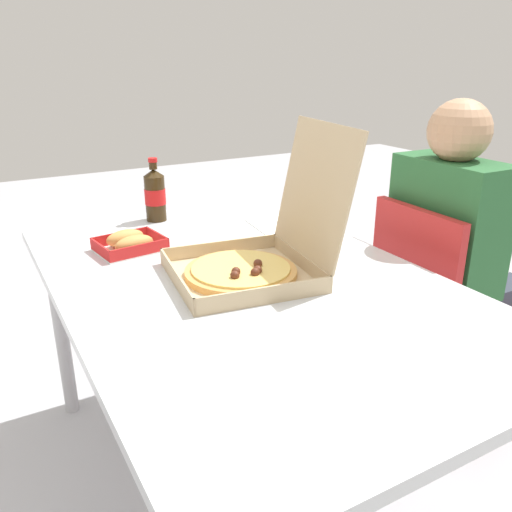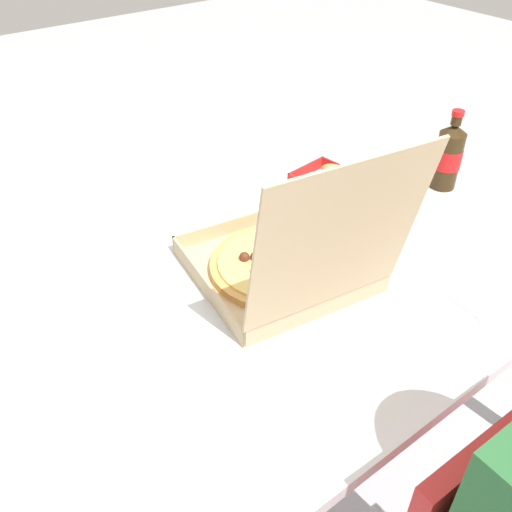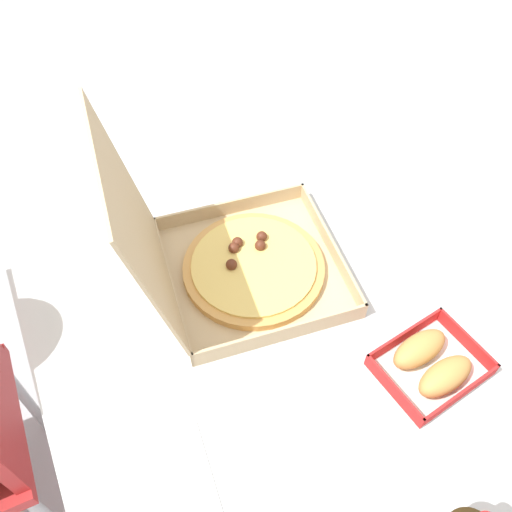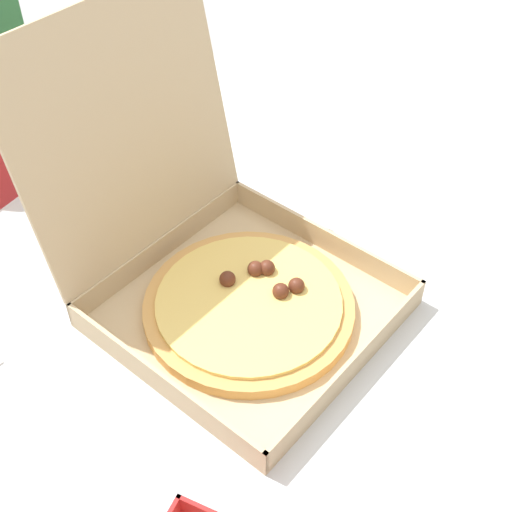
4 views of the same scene
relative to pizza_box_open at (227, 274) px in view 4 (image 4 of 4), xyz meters
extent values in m
cube|color=silver|center=(0.01, -0.03, -0.07)|extent=(1.48, 0.94, 0.03)
cylinder|color=#B7B7BC|center=(0.67, 0.37, -0.43)|extent=(0.05, 0.05, 0.68)
cylinder|color=#B2B2B7|center=(0.21, 0.56, -0.55)|extent=(0.03, 0.03, 0.43)
cube|color=tan|center=(-0.01, -0.04, -0.05)|extent=(0.40, 0.40, 0.01)
cube|color=tan|center=(-0.03, -0.21, -0.03)|extent=(0.35, 0.06, 0.04)
cube|color=tan|center=(-0.18, -0.02, -0.03)|extent=(0.06, 0.35, 0.04)
cube|color=tan|center=(0.17, -0.06, -0.03)|extent=(0.06, 0.35, 0.04)
cube|color=tan|center=(0.02, 0.13, -0.03)|extent=(0.35, 0.06, 0.04)
cube|color=tan|center=(0.02, 0.17, 0.17)|extent=(0.36, 0.12, 0.35)
cylinder|color=tan|center=(-0.01, -0.04, -0.04)|extent=(0.30, 0.30, 0.02)
cylinder|color=#EAC666|center=(-0.01, -0.04, -0.03)|extent=(0.26, 0.26, 0.01)
sphere|color=#562819|center=(0.05, -0.09, -0.02)|extent=(0.02, 0.02, 0.02)
sphere|color=#562819|center=(0.00, 0.00, -0.02)|extent=(0.02, 0.02, 0.02)
sphere|color=#562819|center=(0.06, -0.03, -0.02)|extent=(0.02, 0.02, 0.02)
sphere|color=#562819|center=(0.05, -0.02, -0.02)|extent=(0.02, 0.02, 0.02)
sphere|color=#562819|center=(0.03, -0.07, -0.02)|extent=(0.02, 0.02, 0.02)
camera|label=1|loc=(1.15, -0.64, 0.50)|focal=37.10mm
camera|label=2|loc=(0.62, 0.72, 0.74)|focal=38.79mm
camera|label=3|loc=(-0.64, 0.26, 0.88)|focal=38.27mm
camera|label=4|loc=(-0.55, -0.39, 0.70)|focal=48.30mm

